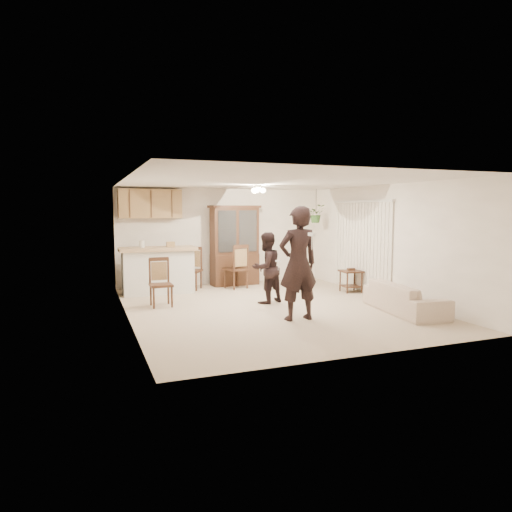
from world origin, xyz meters
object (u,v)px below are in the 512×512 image
object	(u,v)px
child	(266,271)
chair_hutch_right	(236,276)
china_hutch	(235,246)
side_table	(351,281)
chair_bar	(161,293)
adult	(298,270)
sofa	(405,293)
chair_hutch_left	(191,278)

from	to	relation	value
child	chair_hutch_right	distance (m)	1.97
china_hutch	side_table	xyz separation A→B (m)	(2.25, -2.01, -0.75)
chair_hutch_right	chair_bar	bearing A→B (deg)	18.53
chair_hutch_right	adult	bearing A→B (deg)	72.90
chair_hutch_right	child	bearing A→B (deg)	73.71
side_table	chair_bar	size ratio (longest dim) A/B	0.58
child	sofa	bearing A→B (deg)	118.45
adult	chair_hutch_right	size ratio (longest dim) A/B	1.63
sofa	chair_hutch_left	world-z (taller)	chair_hutch_left
side_table	chair_hutch_right	xyz separation A→B (m)	(-2.39, 1.47, 0.04)
sofa	chair_hutch_right	xyz separation A→B (m)	(-2.17, 3.69, -0.06)
child	chair_hutch_left	size ratio (longest dim) A/B	1.30
china_hutch	chair_hutch_right	size ratio (longest dim) A/B	1.87
chair_bar	chair_hutch_left	xyz separation A→B (m)	(1.01, 1.74, 0.02)
child	chair_hutch_left	xyz separation A→B (m)	(-1.10, 2.18, -0.38)
sofa	chair_bar	bearing A→B (deg)	69.89
side_table	chair_hutch_right	distance (m)	2.81
chair_hutch_left	chair_hutch_right	bearing A→B (deg)	19.18
chair_bar	chair_hutch_left	bearing A→B (deg)	58.65
sofa	chair_bar	xyz separation A→B (m)	(-4.26, 2.19, -0.09)
china_hutch	chair_bar	distance (m)	3.11
sofa	china_hutch	distance (m)	4.73
sofa	chair_hutch_left	size ratio (longest dim) A/B	1.80
adult	chair_hutch_right	world-z (taller)	adult
sofa	adult	size ratio (longest dim) A/B	1.04
chair_hutch_right	sofa	bearing A→B (deg)	103.46
sofa	chair_hutch_left	distance (m)	5.10
adult	china_hutch	distance (m)	4.05
chair_hutch_left	chair_bar	bearing A→B (deg)	-88.53
side_table	chair_hutch_left	distance (m)	3.87
side_table	chair_hutch_left	world-z (taller)	chair_hutch_left
china_hutch	child	bearing A→B (deg)	-96.04
side_table	chair_hutch_left	bearing A→B (deg)	153.79
chair_hutch_left	adult	bearing A→B (deg)	-42.25
sofa	adult	xyz separation A→B (m)	(-2.17, 0.18, 0.53)
sofa	china_hutch	bearing A→B (deg)	32.73
side_table	chair_bar	bearing A→B (deg)	-179.67
sofa	adult	world-z (taller)	adult
chair_bar	china_hutch	bearing A→B (deg)	41.20
china_hutch	chair_hutch_right	distance (m)	0.90
china_hutch	chair_bar	xyz separation A→B (m)	(-2.24, -2.03, -0.74)
child	china_hutch	size ratio (longest dim) A/B	0.65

